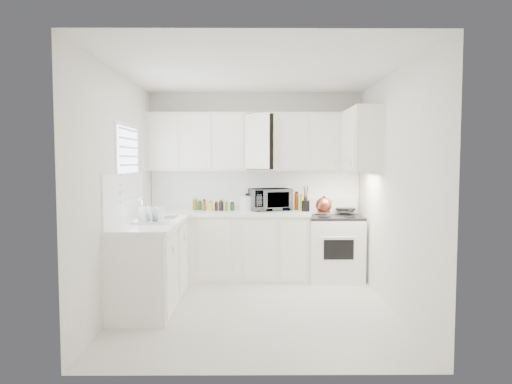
{
  "coord_description": "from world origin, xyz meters",
  "views": [
    {
      "loc": [
        -0.04,
        -5.01,
        1.64
      ],
      "look_at": [
        0.0,
        0.7,
        1.25
      ],
      "focal_mm": 32.28,
      "sensor_mm": 36.0,
      "label": 1
    }
  ],
  "objects_px": {
    "utensil_crock": "(306,198)",
    "dish_rack": "(150,214)",
    "stove": "(335,239)",
    "microwave": "(270,197)",
    "rice_cooker": "(247,202)",
    "tea_kettle": "(324,204)"
  },
  "relations": [
    {
      "from": "tea_kettle",
      "to": "rice_cooker",
      "type": "xyz_separation_m",
      "value": [
        -1.04,
        0.31,
        0.01
      ]
    },
    {
      "from": "stove",
      "to": "rice_cooker",
      "type": "bearing_deg",
      "value": 172.54
    },
    {
      "from": "tea_kettle",
      "to": "dish_rack",
      "type": "bearing_deg",
      "value": -170.63
    },
    {
      "from": "rice_cooker",
      "to": "utensil_crock",
      "type": "bearing_deg",
      "value": -18.53
    },
    {
      "from": "stove",
      "to": "microwave",
      "type": "bearing_deg",
      "value": 172.98
    },
    {
      "from": "microwave",
      "to": "rice_cooker",
      "type": "bearing_deg",
      "value": 154.2
    },
    {
      "from": "utensil_crock",
      "to": "dish_rack",
      "type": "bearing_deg",
      "value": -147.85
    },
    {
      "from": "microwave",
      "to": "stove",
      "type": "bearing_deg",
      "value": -24.18
    },
    {
      "from": "stove",
      "to": "tea_kettle",
      "type": "distance_m",
      "value": 0.55
    },
    {
      "from": "rice_cooker",
      "to": "dish_rack",
      "type": "xyz_separation_m",
      "value": [
        -1.05,
        -1.37,
        -0.02
      ]
    },
    {
      "from": "utensil_crock",
      "to": "tea_kettle",
      "type": "bearing_deg",
      "value": -24.87
    },
    {
      "from": "stove",
      "to": "rice_cooker",
      "type": "height_order",
      "value": "rice_cooker"
    },
    {
      "from": "utensil_crock",
      "to": "dish_rack",
      "type": "xyz_separation_m",
      "value": [
        -1.85,
        -1.16,
        -0.08
      ]
    },
    {
      "from": "microwave",
      "to": "utensil_crock",
      "type": "bearing_deg",
      "value": -35.69
    },
    {
      "from": "stove",
      "to": "utensil_crock",
      "type": "bearing_deg",
      "value": -172.9
    },
    {
      "from": "stove",
      "to": "tea_kettle",
      "type": "height_order",
      "value": "tea_kettle"
    },
    {
      "from": "microwave",
      "to": "rice_cooker",
      "type": "relative_size",
      "value": 2.32
    },
    {
      "from": "microwave",
      "to": "dish_rack",
      "type": "bearing_deg",
      "value": -153.59
    },
    {
      "from": "utensil_crock",
      "to": "dish_rack",
      "type": "relative_size",
      "value": 0.97
    },
    {
      "from": "microwave",
      "to": "dish_rack",
      "type": "relative_size",
      "value": 1.48
    },
    {
      "from": "tea_kettle",
      "to": "microwave",
      "type": "distance_m",
      "value": 0.76
    },
    {
      "from": "tea_kettle",
      "to": "utensil_crock",
      "type": "relative_size",
      "value": 0.74
    }
  ]
}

